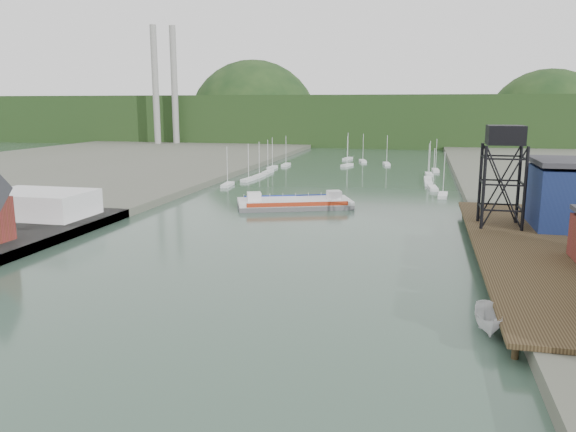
% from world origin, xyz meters
% --- Properties ---
extents(ground, '(600.00, 600.00, 0.00)m').
position_xyz_m(ground, '(0.00, 0.00, 0.00)').
color(ground, '#2F493B').
rests_on(ground, ground).
extents(east_pier, '(14.00, 70.00, 2.45)m').
position_xyz_m(east_pier, '(37.00, 45.00, 1.90)').
color(east_pier, black).
rests_on(east_pier, ground).
extents(white_shed, '(18.00, 12.00, 4.50)m').
position_xyz_m(white_shed, '(-44.00, 50.00, 3.85)').
color(white_shed, silver).
rests_on(white_shed, west_quay).
extents(lift_tower, '(6.50, 6.50, 16.00)m').
position_xyz_m(lift_tower, '(35.00, 58.00, 15.65)').
color(lift_tower, black).
rests_on(lift_tower, east_pier).
extents(marina_sailboats, '(57.71, 92.65, 0.90)m').
position_xyz_m(marina_sailboats, '(0.08, 138.46, 0.35)').
color(marina_sailboats, silver).
rests_on(marina_sailboats, ground).
extents(smokestacks, '(11.20, 8.20, 60.00)m').
position_xyz_m(smokestacks, '(-106.00, 232.50, 30.00)').
color(smokestacks, gray).
rests_on(smokestacks, ground).
extents(distant_hills, '(500.00, 120.00, 80.00)m').
position_xyz_m(distant_hills, '(-3.98, 301.35, 10.38)').
color(distant_hills, black).
rests_on(distant_hills, ground).
extents(chain_ferry, '(25.43, 17.36, 3.40)m').
position_xyz_m(chain_ferry, '(-3.29, 77.48, 0.98)').
color(chain_ferry, '#535356').
rests_on(chain_ferry, ground).
extents(motorboat, '(2.47, 6.42, 2.47)m').
position_xyz_m(motorboat, '(29.36, 17.43, 1.24)').
color(motorboat, silver).
rests_on(motorboat, ground).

